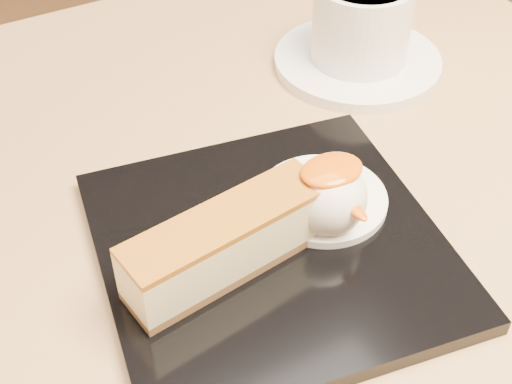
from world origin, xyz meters
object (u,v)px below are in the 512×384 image
coffee_cup (363,19)px  ice_cream_scoop (329,197)px  dessert_plate (271,248)px  saucer (357,61)px  cheesecake (226,242)px

coffee_cup → ice_cream_scoop: bearing=-156.2°
ice_cream_scoop → coffee_cup: 0.22m
dessert_plate → saucer: 0.25m
dessert_plate → ice_cream_scoop: bearing=-7.1°
dessert_plate → saucer: size_ratio=1.47×
ice_cream_scoop → coffee_cup: coffee_cup is taller
ice_cream_scoop → dessert_plate: bearing=172.9°
dessert_plate → coffee_cup: 0.25m
dessert_plate → coffee_cup: (0.19, 0.16, 0.04)m
cheesecake → coffee_cup: coffee_cup is taller
coffee_cup → cheesecake: bearing=-167.9°
cheesecake → coffee_cup: bearing=29.5°
dessert_plate → ice_cream_scoop: ice_cream_scoop is taller
ice_cream_scoop → cheesecake: bearing=180.0°
dessert_plate → cheesecake: bearing=-171.9°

